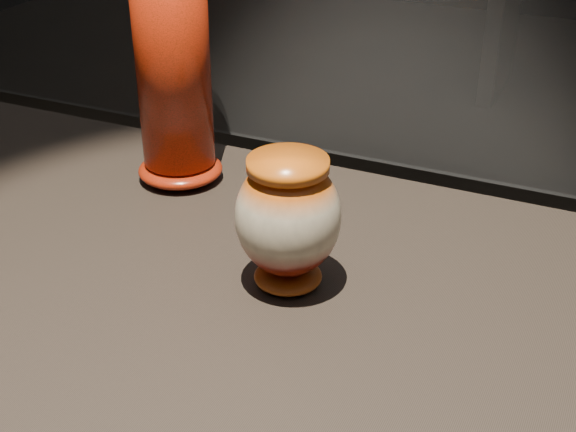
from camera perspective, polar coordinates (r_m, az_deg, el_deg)
name	(u,v)px	position (r m, az deg, el deg)	size (l,w,h in m)	color
main_vase	(288,218)	(0.97, 0.00, -0.16)	(0.17, 0.17, 0.17)	maroon
tall_vase	(172,54)	(1.21, -8.23, 11.30)	(0.13, 0.13, 0.42)	red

